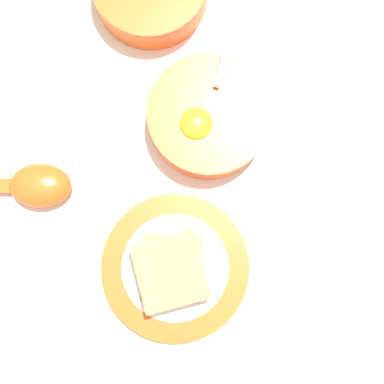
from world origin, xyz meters
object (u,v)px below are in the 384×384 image
egg_bowl (208,117)px  soup_spoon (31,186)px  toast_plate (175,267)px  toast_sandwich (171,269)px

egg_bowl → soup_spoon: bearing=-122.0°
egg_bowl → toast_plate: bearing=-65.3°
toast_sandwich → egg_bowl: bearing=113.6°
egg_bowl → toast_plate: egg_bowl is taller
egg_bowl → toast_sandwich: egg_bowl is taller
egg_bowl → toast_sandwich: 0.19m
soup_spoon → toast_plate: bearing=7.6°
egg_bowl → toast_plate: (0.08, -0.17, -0.02)m
soup_spoon → toast_sandwich: bearing=6.8°
toast_plate → soup_spoon: size_ratio=1.19×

